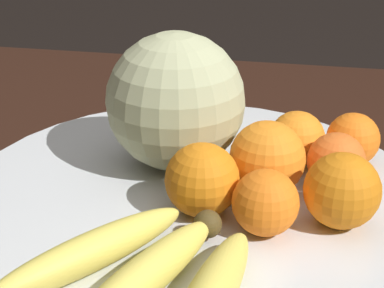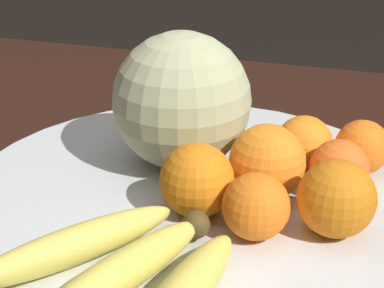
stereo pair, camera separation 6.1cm
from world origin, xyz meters
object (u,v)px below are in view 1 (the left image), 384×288
kitchen_table (151,253)px  orange_back_left (353,139)px  orange_mid_center (342,191)px  fruit_bowl (192,197)px  orange_back_right (267,158)px  orange_side_extra (336,161)px  orange_top_small (265,203)px  banana_bunch (149,275)px  melon (176,101)px  produce_tag (225,188)px  orange_front_right (202,180)px  orange_front_left (297,139)px

kitchen_table → orange_back_left: bearing=8.1°
orange_mid_center → kitchen_table: bearing=154.8°
kitchen_table → fruit_bowl: 0.14m
kitchen_table → orange_mid_center: size_ratio=19.27×
orange_back_right → orange_side_extra: orange_back_right is taller
fruit_bowl → orange_top_small: (0.08, -0.06, 0.04)m
orange_side_extra → banana_bunch: bearing=-125.0°
melon → orange_back_right: size_ratio=1.95×
orange_back_left → melon: bearing=-168.6°
kitchen_table → fruit_bowl: bearing=-44.0°
fruit_bowl → orange_mid_center: bearing=-14.6°
banana_bunch → produce_tag: bearing=-167.8°
orange_front_right → orange_back_right: 0.07m
orange_top_small → orange_mid_center: bearing=21.4°
banana_bunch → orange_mid_center: bearing=155.1°
orange_mid_center → orange_side_extra: 0.07m
kitchen_table → orange_side_extra: (0.20, -0.03, 0.15)m
melon → orange_mid_center: (0.17, -0.09, -0.04)m
fruit_bowl → orange_top_small: bearing=-39.1°
orange_mid_center → orange_back_right: orange_back_right is taller
orange_mid_center → produce_tag: (-0.11, 0.04, -0.03)m
orange_front_right → orange_back_right: orange_back_right is taller
orange_front_left → orange_front_right: size_ratio=0.86×
orange_front_right → orange_top_small: orange_front_right is taller
fruit_bowl → orange_front_right: orange_front_right is taller
produce_tag → banana_bunch: bearing=-63.2°
banana_bunch → orange_front_right: orange_front_right is taller
fruit_bowl → orange_front_right: size_ratio=6.74×
orange_front_left → orange_back_left: bearing=12.5°
orange_top_small → fruit_bowl: bearing=140.9°
banana_bunch → orange_front_left: orange_front_left is taller
fruit_bowl → banana_bunch: banana_bunch is taller
orange_mid_center → orange_back_right: (-0.07, 0.05, 0.00)m
orange_back_left → orange_top_small: (-0.08, -0.15, 0.00)m
kitchen_table → melon: size_ratio=9.22×
melon → orange_front_left: size_ratio=2.42×
melon → orange_front_right: (0.04, -0.09, -0.04)m
kitchen_table → banana_bunch: banana_bunch is taller
melon → orange_mid_center: bearing=-27.8°
fruit_bowl → orange_side_extra: (0.14, 0.03, 0.04)m
kitchen_table → produce_tag: produce_tag is taller
orange_front_left → orange_side_extra: size_ratio=1.03×
banana_bunch → orange_back_right: size_ratio=2.94×
orange_back_right → produce_tag: 0.05m
orange_front_left → orange_back_left: 0.06m
orange_mid_center → produce_tag: 0.12m
orange_mid_center → orange_side_extra: orange_mid_center is taller
orange_back_left → orange_back_right: orange_back_right is taller
kitchen_table → melon: bearing=-10.4°
fruit_bowl → banana_bunch: (-0.00, -0.17, 0.03)m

